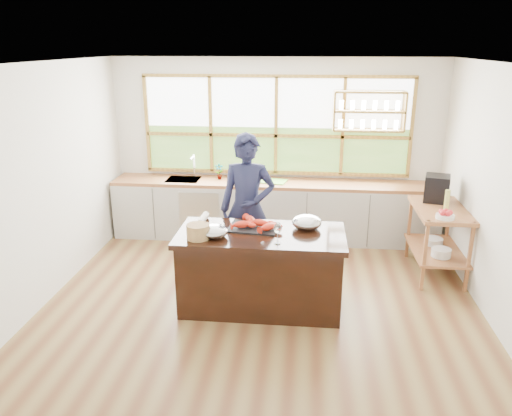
# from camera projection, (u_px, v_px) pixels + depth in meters

# --- Properties ---
(ground_plane) EXTENTS (5.00, 5.00, 0.00)m
(ground_plane) POSITION_uv_depth(u_px,v_px,m) (262.00, 297.00, 5.96)
(ground_plane) COLOR olive
(room_shell) EXTENTS (5.02, 4.52, 2.71)m
(room_shell) POSITION_uv_depth(u_px,v_px,m) (269.00, 144.00, 5.89)
(room_shell) COLOR silver
(room_shell) RESTS_ON ground_plane
(back_counter) EXTENTS (4.90, 0.63, 0.90)m
(back_counter) POSITION_uv_depth(u_px,v_px,m) (273.00, 210.00, 7.65)
(back_counter) COLOR #B1AEA9
(back_counter) RESTS_ON ground_plane
(right_shelf_unit) EXTENTS (0.62, 1.10, 0.90)m
(right_shelf_unit) POSITION_uv_depth(u_px,v_px,m) (438.00, 230.00, 6.40)
(right_shelf_unit) COLOR olive
(right_shelf_unit) RESTS_ON ground_plane
(island) EXTENTS (1.85, 0.90, 0.90)m
(island) POSITION_uv_depth(u_px,v_px,m) (261.00, 270.00, 5.63)
(island) COLOR black
(island) RESTS_ON ground_plane
(cook) EXTENTS (0.69, 0.46, 1.87)m
(cook) POSITION_uv_depth(u_px,v_px,m) (247.00, 209.00, 6.18)
(cook) COLOR #181A36
(cook) RESTS_ON ground_plane
(potted_plant) EXTENTS (0.15, 0.12, 0.25)m
(potted_plant) POSITION_uv_depth(u_px,v_px,m) (219.00, 171.00, 7.61)
(potted_plant) COLOR slate
(potted_plant) RESTS_ON back_counter
(cutting_board) EXTENTS (0.45, 0.38, 0.01)m
(cutting_board) POSITION_uv_depth(u_px,v_px,m) (273.00, 181.00, 7.51)
(cutting_board) COLOR #61B636
(cutting_board) RESTS_ON back_counter
(espresso_machine) EXTENTS (0.38, 0.39, 0.35)m
(espresso_machine) POSITION_uv_depth(u_px,v_px,m) (437.00, 188.00, 6.55)
(espresso_machine) COLOR black
(espresso_machine) RESTS_ON right_shelf_unit
(wine_bottle) EXTENTS (0.06, 0.06, 0.25)m
(wine_bottle) POSITION_uv_depth(u_px,v_px,m) (447.00, 200.00, 6.23)
(wine_bottle) COLOR #C1C256
(wine_bottle) RESTS_ON right_shelf_unit
(fruit_bowl) EXTENTS (0.22, 0.22, 0.11)m
(fruit_bowl) POSITION_uv_depth(u_px,v_px,m) (445.00, 215.00, 5.93)
(fruit_bowl) COLOR white
(fruit_bowl) RESTS_ON right_shelf_unit
(slate_board) EXTENTS (0.59, 0.46, 0.02)m
(slate_board) POSITION_uv_depth(u_px,v_px,m) (253.00, 228.00, 5.63)
(slate_board) COLOR black
(slate_board) RESTS_ON island
(lobster_pile) EXTENTS (0.52, 0.44, 0.08)m
(lobster_pile) POSITION_uv_depth(u_px,v_px,m) (255.00, 224.00, 5.61)
(lobster_pile) COLOR red
(lobster_pile) RESTS_ON slate_board
(mixing_bowl_left) EXTENTS (0.31, 0.31, 0.15)m
(mixing_bowl_left) POSITION_uv_depth(u_px,v_px,m) (214.00, 231.00, 5.36)
(mixing_bowl_left) COLOR #ADB1B5
(mixing_bowl_left) RESTS_ON island
(mixing_bowl_right) EXTENTS (0.34, 0.34, 0.16)m
(mixing_bowl_right) POSITION_uv_depth(u_px,v_px,m) (307.00, 222.00, 5.61)
(mixing_bowl_right) COLOR #ADB1B5
(mixing_bowl_right) RESTS_ON island
(wine_glass) EXTENTS (0.08, 0.08, 0.22)m
(wine_glass) POSITION_uv_depth(u_px,v_px,m) (278.00, 229.00, 5.15)
(wine_glass) COLOR white
(wine_glass) RESTS_ON island
(wicker_basket) EXTENTS (0.25, 0.25, 0.16)m
(wicker_basket) POSITION_uv_depth(u_px,v_px,m) (198.00, 232.00, 5.31)
(wicker_basket) COLOR tan
(wicker_basket) RESTS_ON island
(parchment_roll) EXTENTS (0.09, 0.30, 0.08)m
(parchment_roll) POSITION_uv_depth(u_px,v_px,m) (203.00, 219.00, 5.81)
(parchment_roll) COLOR white
(parchment_roll) RESTS_ON island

